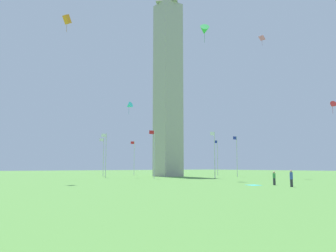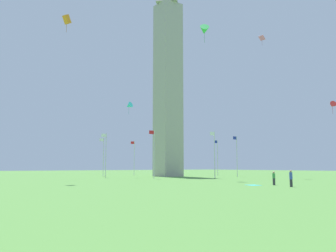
{
  "view_description": "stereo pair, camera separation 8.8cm",
  "coord_description": "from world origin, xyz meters",
  "px_view_note": "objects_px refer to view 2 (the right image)",
  "views": [
    {
      "loc": [
        44.23,
        62.1,
        2.14
      ],
      "look_at": [
        0.0,
        0.0,
        11.14
      ],
      "focal_mm": 36.85,
      "sensor_mm": 36.0,
      "label": 1
    },
    {
      "loc": [
        44.16,
        62.15,
        2.14
      ],
      "look_at": [
        0.0,
        0.0,
        11.14
      ],
      "focal_mm": 36.85,
      "sensor_mm": 36.0,
      "label": 2
    }
  ],
  "objects_px": {
    "flagpole_e": "(214,153)",
    "kite_red_delta": "(332,105)",
    "person_blue_shirt": "(291,178)",
    "obelisk_monument": "(168,77)",
    "flagpole_sw": "(177,157)",
    "kite_green_delta": "(204,30)",
    "flagpole_se": "(237,154)",
    "picnic_blanket_near_first_person": "(253,185)",
    "flagpole_n": "(106,153)",
    "person_green_shirt": "(274,178)",
    "kite_pink_diamond": "(262,38)",
    "kite_orange_box": "(67,19)",
    "flagpole_w": "(134,156)",
    "flagpole_ne": "(154,152)",
    "flagpole_nw": "(103,155)",
    "flagpole_s": "(217,156)",
    "kite_cyan_delta": "(129,106)"
  },
  "relations": [
    {
      "from": "flagpole_n",
      "to": "flagpole_sw",
      "type": "relative_size",
      "value": 1.0
    },
    {
      "from": "flagpole_w",
      "to": "person_blue_shirt",
      "type": "relative_size",
      "value": 4.85
    },
    {
      "from": "flagpole_e",
      "to": "picnic_blanket_near_first_person",
      "type": "height_order",
      "value": "flagpole_e"
    },
    {
      "from": "flagpole_s",
      "to": "person_green_shirt",
      "type": "bearing_deg",
      "value": 54.85
    },
    {
      "from": "kite_green_delta",
      "to": "flagpole_e",
      "type": "bearing_deg",
      "value": -144.42
    },
    {
      "from": "person_blue_shirt",
      "to": "kite_green_delta",
      "type": "bearing_deg",
      "value": -16.79
    },
    {
      "from": "flagpole_se",
      "to": "flagpole_s",
      "type": "distance_m",
      "value": 11.44
    },
    {
      "from": "flagpole_nw",
      "to": "kite_red_delta",
      "type": "xyz_separation_m",
      "value": [
        -24.43,
        40.93,
        8.12
      ]
    },
    {
      "from": "person_green_shirt",
      "to": "kite_orange_box",
      "type": "bearing_deg",
      "value": 40.64
    },
    {
      "from": "flagpole_se",
      "to": "flagpole_w",
      "type": "relative_size",
      "value": 1.0
    },
    {
      "from": "flagpole_sw",
      "to": "kite_red_delta",
      "type": "bearing_deg",
      "value": 94.6
    },
    {
      "from": "flagpole_e",
      "to": "kite_red_delta",
      "type": "height_order",
      "value": "kite_red_delta"
    },
    {
      "from": "flagpole_se",
      "to": "flagpole_nw",
      "type": "distance_m",
      "value": 29.89
    },
    {
      "from": "flagpole_sw",
      "to": "kite_green_delta",
      "type": "distance_m",
      "value": 39.79
    },
    {
      "from": "flagpole_s",
      "to": "picnic_blanket_near_first_person",
      "type": "bearing_deg",
      "value": 51.7
    },
    {
      "from": "flagpole_sw",
      "to": "kite_red_delta",
      "type": "relative_size",
      "value": 3.85
    },
    {
      "from": "kite_pink_diamond",
      "to": "flagpole_sw",
      "type": "bearing_deg",
      "value": -90.64
    },
    {
      "from": "person_green_shirt",
      "to": "kite_cyan_delta",
      "type": "height_order",
      "value": "kite_cyan_delta"
    },
    {
      "from": "kite_red_delta",
      "to": "flagpole_nw",
      "type": "bearing_deg",
      "value": -59.16
    },
    {
      "from": "kite_pink_diamond",
      "to": "kite_cyan_delta",
      "type": "distance_m",
      "value": 30.31
    },
    {
      "from": "person_blue_shirt",
      "to": "flagpole_ne",
      "type": "bearing_deg",
      "value": -2.73
    },
    {
      "from": "kite_orange_box",
      "to": "person_blue_shirt",
      "type": "bearing_deg",
      "value": 123.31
    },
    {
      "from": "kite_red_delta",
      "to": "kite_orange_box",
      "type": "relative_size",
      "value": 0.84
    },
    {
      "from": "flagpole_ne",
      "to": "flagpole_s",
      "type": "relative_size",
      "value": 1.0
    },
    {
      "from": "flagpole_sw",
      "to": "person_blue_shirt",
      "type": "relative_size",
      "value": 4.85
    },
    {
      "from": "flagpole_ne",
      "to": "flagpole_s",
      "type": "distance_m",
      "value": 27.61
    },
    {
      "from": "obelisk_monument",
      "to": "flagpole_ne",
      "type": "xyz_separation_m",
      "value": [
        10.62,
        10.57,
        -17.68
      ]
    },
    {
      "from": "flagpole_w",
      "to": "flagpole_sw",
      "type": "bearing_deg",
      "value": 157.5
    },
    {
      "from": "flagpole_nw",
      "to": "kite_cyan_delta",
      "type": "bearing_deg",
      "value": 91.34
    },
    {
      "from": "person_green_shirt",
      "to": "picnic_blanket_near_first_person",
      "type": "height_order",
      "value": "person_green_shirt"
    },
    {
      "from": "flagpole_e",
      "to": "kite_red_delta",
      "type": "xyz_separation_m",
      "value": [
        -13.86,
        15.41,
        8.12
      ]
    },
    {
      "from": "flagpole_n",
      "to": "flagpole_sw",
      "type": "bearing_deg",
      "value": -157.5
    },
    {
      "from": "picnic_blanket_near_first_person",
      "to": "flagpole_e",
      "type": "bearing_deg",
      "value": -122.3
    },
    {
      "from": "flagpole_w",
      "to": "flagpole_se",
      "type": "bearing_deg",
      "value": 112.5
    },
    {
      "from": "person_green_shirt",
      "to": "kite_pink_diamond",
      "type": "relative_size",
      "value": 0.83
    },
    {
      "from": "flagpole_ne",
      "to": "flagpole_sw",
      "type": "xyz_separation_m",
      "value": [
        -21.14,
        -21.14,
        0.0
      ]
    },
    {
      "from": "obelisk_monument",
      "to": "flagpole_sw",
      "type": "height_order",
      "value": "obelisk_monument"
    },
    {
      "from": "obelisk_monument",
      "to": "flagpole_ne",
      "type": "height_order",
      "value": "obelisk_monument"
    },
    {
      "from": "person_green_shirt",
      "to": "kite_pink_diamond",
      "type": "height_order",
      "value": "kite_pink_diamond"
    },
    {
      "from": "person_green_shirt",
      "to": "person_blue_shirt",
      "type": "distance_m",
      "value": 3.67
    },
    {
      "from": "person_blue_shirt",
      "to": "obelisk_monument",
      "type": "bearing_deg",
      "value": -16.77
    },
    {
      "from": "flagpole_e",
      "to": "obelisk_monument",
      "type": "bearing_deg",
      "value": -90.21
    },
    {
      "from": "flagpole_e",
      "to": "flagpole_w",
      "type": "distance_m",
      "value": 29.89
    },
    {
      "from": "kite_pink_diamond",
      "to": "obelisk_monument",
      "type": "bearing_deg",
      "value": -61.13
    },
    {
      "from": "flagpole_se",
      "to": "person_blue_shirt",
      "type": "bearing_deg",
      "value": 52.05
    },
    {
      "from": "flagpole_w",
      "to": "flagpole_nw",
      "type": "relative_size",
      "value": 1.0
    },
    {
      "from": "flagpole_se",
      "to": "kite_pink_diamond",
      "type": "height_order",
      "value": "kite_pink_diamond"
    },
    {
      "from": "obelisk_monument",
      "to": "flagpole_w",
      "type": "distance_m",
      "value": 23.15
    },
    {
      "from": "flagpole_nw",
      "to": "person_green_shirt",
      "type": "distance_m",
      "value": 47.02
    },
    {
      "from": "flagpole_e",
      "to": "kite_orange_box",
      "type": "relative_size",
      "value": 3.23
    }
  ]
}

